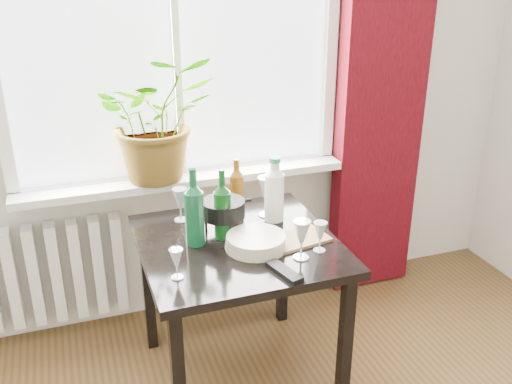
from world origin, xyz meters
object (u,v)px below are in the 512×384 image
object	(u,v)px
potted_plant	(157,118)
wineglass_front_left	(177,264)
wineglass_back_center	(267,196)
tv_remote	(284,272)
bottle_amber	(237,185)
cleaning_bottle	(274,188)
wineglass_far_right	(320,237)
table	(238,259)
fondue_pot	(223,216)
plate_stack	(256,242)
radiator	(45,274)
wine_bottle_left	(194,206)
cutting_board	(298,239)
wineglass_front_right	(301,239)
wineglass_back_left	(180,204)
wine_bottle_right	(222,204)

from	to	relation	value
potted_plant	wineglass_front_left	bearing A→B (deg)	-96.52
wineglass_back_center	tv_remote	distance (m)	0.55
bottle_amber	cleaning_bottle	size ratio (longest dim) A/B	0.87
wineglass_far_right	table	bearing A→B (deg)	146.03
fondue_pot	plate_stack	bearing A→B (deg)	-50.01
potted_plant	fondue_pot	distance (m)	0.63
radiator	wineglass_front_left	world-z (taller)	wineglass_front_left
wineglass_far_right	wineglass_back_center	xyz separation A→B (m)	(-0.09, 0.41, 0.03)
radiator	wine_bottle_left	xyz separation A→B (m)	(0.67, -0.59, 0.54)
radiator	plate_stack	xyz separation A→B (m)	(0.90, -0.72, 0.39)
wine_bottle_left	plate_stack	size ratio (longest dim) A/B	1.33
table	plate_stack	bearing A→B (deg)	-57.20
wineglass_far_right	wine_bottle_left	bearing A→B (deg)	153.40
wine_bottle_left	wineglass_back_center	world-z (taller)	wine_bottle_left
fondue_pot	radiator	bearing A→B (deg)	163.82
table	plate_stack	size ratio (longest dim) A/B	3.17
wine_bottle_left	cutting_board	bearing A→B (deg)	-15.77
cleaning_bottle	wineglass_front_right	size ratio (longest dim) A/B	1.84
cleaning_bottle	wineglass_front_left	world-z (taller)	cleaning_bottle
wineglass_back_left	tv_remote	distance (m)	0.68
wine_bottle_right	cleaning_bottle	world-z (taller)	wine_bottle_right
table	cleaning_bottle	bearing A→B (deg)	33.51
tv_remote	wine_bottle_right	bearing A→B (deg)	94.84
radiator	fondue_pot	xyz separation A→B (m)	(0.82, -0.52, 0.44)
table	potted_plant	world-z (taller)	potted_plant
potted_plant	bottle_amber	size ratio (longest dim) A/B	2.26
wine_bottle_right	wineglass_back_center	world-z (taller)	wine_bottle_right
radiator	wineglass_back_center	world-z (taller)	wineglass_back_center
plate_stack	tv_remote	xyz separation A→B (m)	(0.03, -0.24, -0.02)
radiator	wineglass_back_center	bearing A→B (deg)	-21.73
wine_bottle_right	tv_remote	size ratio (longest dim) A/B	1.78
wine_bottle_right	wineglass_back_left	xyz separation A→B (m)	(-0.14, 0.23, -0.08)
table	fondue_pot	bearing A→B (deg)	105.96
wineglass_front_left	tv_remote	world-z (taller)	wineglass_front_left
wineglass_back_center	plate_stack	bearing A→B (deg)	-118.06
wineglass_front_right	wineglass_far_right	size ratio (longest dim) A/B	1.27
wineglass_back_center	wineglass_back_left	world-z (taller)	wineglass_back_center
wine_bottle_left	cleaning_bottle	bearing A→B (deg)	15.35
wine_bottle_right	wineglass_front_left	xyz separation A→B (m)	(-0.27, -0.27, -0.10)
table	wineglass_back_left	size ratio (longest dim) A/B	5.10
table	bottle_amber	xyz separation A→B (m)	(0.09, 0.29, 0.23)
bottle_amber	tv_remote	bearing A→B (deg)	-89.86
tv_remote	cutting_board	size ratio (longest dim) A/B	0.71
plate_stack	wine_bottle_right	bearing A→B (deg)	126.85
cleaning_bottle	wineglass_front_left	size ratio (longest dim) A/B	2.50
bottle_amber	wineglass_back_left	size ratio (longest dim) A/B	1.69
wine_bottle_right	fondue_pot	world-z (taller)	wine_bottle_right
fondue_pot	wine_bottle_right	bearing A→B (deg)	-92.74
wineglass_back_left	tv_remote	size ratio (longest dim) A/B	0.91
table	tv_remote	bearing A→B (deg)	-74.69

